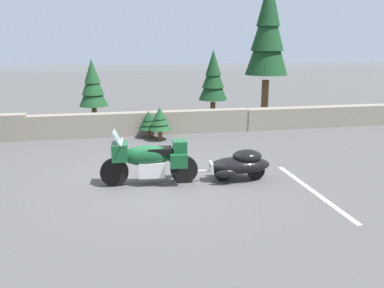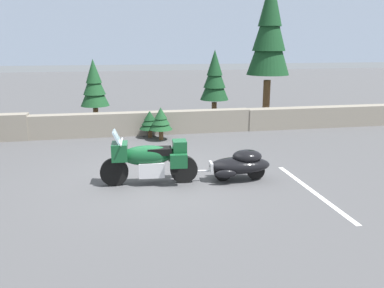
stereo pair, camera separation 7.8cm
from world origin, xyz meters
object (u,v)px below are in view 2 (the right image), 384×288
(touring_motorcycle, at_px, (149,159))
(pine_tree_secondary, at_px, (215,78))
(car_shaped_trailer, at_px, (240,164))
(pine_tree_tall, at_px, (270,31))
(pine_tree_far_right, at_px, (94,85))

(touring_motorcycle, distance_m, pine_tree_secondary, 7.84)
(car_shaped_trailer, bearing_deg, pine_tree_secondary, 80.97)
(pine_tree_tall, height_order, pine_tree_secondary, pine_tree_tall)
(pine_tree_secondary, distance_m, pine_tree_far_right, 4.86)
(car_shaped_trailer, height_order, pine_tree_secondary, pine_tree_secondary)
(pine_tree_tall, xyz_separation_m, pine_tree_secondary, (-2.40, -0.23, -1.87))
(pine_tree_far_right, bearing_deg, car_shaped_trailer, -62.29)
(touring_motorcycle, xyz_separation_m, car_shaped_trailer, (2.21, -0.15, -0.21))
(car_shaped_trailer, xyz_separation_m, pine_tree_secondary, (1.13, 7.13, 1.49))
(touring_motorcycle, height_order, pine_tree_secondary, pine_tree_secondary)
(pine_tree_tall, bearing_deg, pine_tree_far_right, -177.84)
(pine_tree_secondary, bearing_deg, touring_motorcycle, -115.59)
(touring_motorcycle, xyz_separation_m, pine_tree_secondary, (3.34, 6.98, 1.28))
(touring_motorcycle, distance_m, pine_tree_far_right, 7.18)
(car_shaped_trailer, distance_m, pine_tree_secondary, 7.37)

